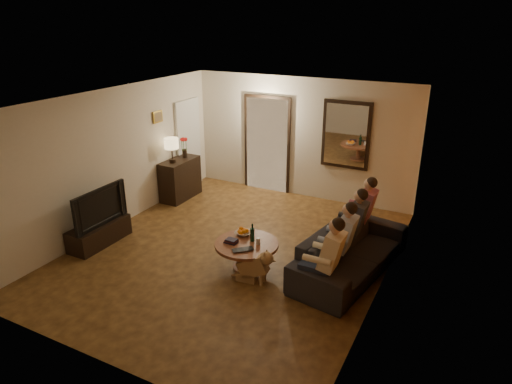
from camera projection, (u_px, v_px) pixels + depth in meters
The scene contains 33 objects.
floor at pixel (233, 252), 7.83m from camera, with size 5.00×6.00×0.01m, color #412811.
ceiling at pixel (229, 100), 6.88m from camera, with size 5.00×6.00×0.01m, color white.
back_wall at pixel (301, 138), 9.84m from camera, with size 5.00×0.02×2.60m, color beige.
front_wall at pixel (90, 266), 4.87m from camera, with size 5.00×0.02×2.60m, color beige.
left_wall at pixel (114, 159), 8.42m from camera, with size 0.02×6.00×2.60m, color beige.
right_wall at pixel (388, 209), 6.29m from camera, with size 0.02×6.00×2.60m, color beige.
orange_accent at pixel (387, 209), 6.30m from camera, with size 0.01×6.00×2.60m, color #C14F21.
kitchen_doorway at pixel (267, 145), 10.25m from camera, with size 1.00×0.06×2.10m, color #FFE0A5.
door_trim at pixel (267, 145), 10.25m from camera, with size 1.12×0.04×2.22m, color black.
fridge_glimpse at pixel (277, 153), 10.21m from camera, with size 0.45×0.03×1.70m, color silver.
mirror_frame at pixel (346, 135), 9.31m from camera, with size 1.00×0.05×1.40m, color black.
mirror_glass at pixel (346, 135), 9.28m from camera, with size 0.86×0.02×1.26m, color white.
white_door at pixel (189, 145), 10.41m from camera, with size 0.06×0.85×2.04m, color white.
framed_art at pixel (158, 117), 9.28m from camera, with size 0.03×0.28×0.24m, color #B28C33.
art_canvas at pixel (158, 117), 9.28m from camera, with size 0.01×0.22×0.18m, color brown.
dresser at pixel (180, 179), 9.97m from camera, with size 0.45×0.98×0.87m, color black.
table_lamp at pixel (172, 150), 9.53m from camera, with size 0.30×0.30×0.54m, color beige, non-canonical shape.
flower_vase at pixel (184, 147), 9.91m from camera, with size 0.14×0.14×0.44m, color red, non-canonical shape.
tv_stand at pixel (99, 233), 8.06m from camera, with size 0.45×1.15×0.38m, color black.
tv at pixel (96, 206), 7.86m from camera, with size 0.15×1.16×0.67m, color black.
sofa at pixel (351, 252), 7.11m from camera, with size 0.94×2.40×0.70m, color black.
person_a at pixel (327, 263), 6.31m from camera, with size 0.60×0.40×1.20m, color tan, non-canonical shape.
person_b at pixel (340, 244), 6.81m from camera, with size 0.60×0.40×1.20m, color tan, non-canonical shape.
person_c at pixel (352, 229), 7.31m from camera, with size 0.60×0.40×1.20m, color tan, non-canonical shape.
person_d at pixel (361, 215), 7.80m from camera, with size 0.60×0.40×1.20m, color tan, non-canonical shape.
dog at pixel (253, 265), 6.87m from camera, with size 0.56×0.24×0.56m, color olive, non-canonical shape.
coffee_table at pixel (247, 255), 7.25m from camera, with size 1.01×1.01×0.45m, color brown.
bowl at pixel (243, 233), 7.42m from camera, with size 0.26×0.26×0.06m, color white.
oranges at pixel (243, 229), 7.39m from camera, with size 0.20×0.20×0.08m, color orange, non-canonical shape.
wine_bottle at pixel (252, 232), 7.17m from camera, with size 0.07×0.07×0.31m, color black, non-canonical shape.
wine_glass at pixel (258, 241), 7.12m from camera, with size 0.06×0.06×0.10m, color silver.
book_stack at pixel (231, 241), 7.17m from camera, with size 0.20×0.15×0.07m, color black, non-canonical shape.
laptop at pixel (244, 251), 6.89m from camera, with size 0.33×0.21×0.03m, color black.
Camera 1 is at (3.52, -5.96, 3.82)m, focal length 32.00 mm.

